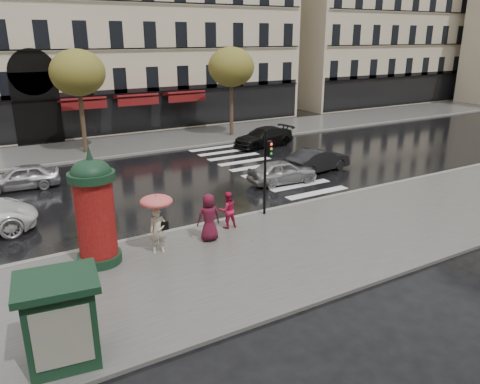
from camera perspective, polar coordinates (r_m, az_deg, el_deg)
ground at (r=17.16m, az=2.32°, el=-7.03°), size 160.00×160.00×0.00m
near_sidewalk at (r=16.76m, az=3.25°, el=-7.47°), size 90.00×7.00×0.12m
far_sidewalk at (r=33.89m, az=-15.33°, el=5.37°), size 90.00×6.00×0.12m
near_kerb at (r=19.50m, az=-2.44°, el=-3.55°), size 90.00×0.25×0.14m
far_kerb at (r=31.07m, az=-13.82°, el=4.36°), size 90.00×0.25×0.14m
zebra_crossing at (r=27.80m, az=2.09°, el=3.11°), size 3.60×11.75×0.01m
bldg_far_right at (r=60.52m, az=15.31°, el=21.65°), size 24.00×14.00×22.90m
tree_far_left at (r=31.73m, az=-19.19°, el=13.52°), size 3.40×3.40×6.64m
tree_far_right at (r=35.62m, az=-1.08°, el=14.95°), size 3.40×3.40×6.64m
woman_umbrella at (r=16.36m, az=-10.08°, el=-2.68°), size 1.13×1.13×2.18m
woman_red at (r=18.47m, az=-1.53°, el=-2.19°), size 0.78×0.64×1.49m
man_burgundy at (r=17.32m, az=-3.82°, el=-3.11°), size 0.95×0.69×1.81m
morris_column at (r=15.96m, az=-17.29°, el=-1.90°), size 1.50×1.50×4.05m
traffic_light at (r=19.43m, az=3.26°, el=3.34°), size 0.27×0.36×3.62m
newsstand at (r=11.79m, az=-21.01°, el=-14.34°), size 2.00×1.75×2.18m
car_silver at (r=24.62m, az=5.19°, el=2.51°), size 3.83×1.82×1.26m
car_darkgrey at (r=27.07m, az=9.50°, el=3.87°), size 4.17×1.90×1.33m
car_black at (r=32.98m, az=2.86°, el=6.72°), size 4.68×2.27×1.31m
car_far_silver at (r=26.04m, az=-25.12°, el=1.67°), size 3.79×1.83×1.25m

